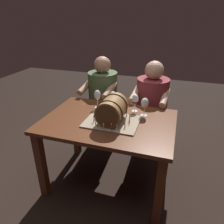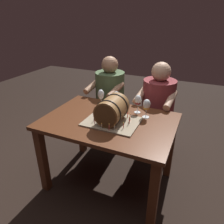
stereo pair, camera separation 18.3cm
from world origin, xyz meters
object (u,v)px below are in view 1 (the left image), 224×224
(wine_glass_empty, at_px, (97,95))
(dining_table, at_px, (109,131))
(barrel_cake, at_px, (112,111))
(wine_glass_red, at_px, (135,100))
(wine_glass_amber, at_px, (145,104))
(wine_glass_white, at_px, (113,98))
(person_seated_right, at_px, (151,112))
(person_seated_left, at_px, (103,106))

(wine_glass_empty, bearing_deg, dining_table, -49.31)
(barrel_cake, xyz_separation_m, wine_glass_red, (0.14, 0.28, 0.02))
(wine_glass_amber, relative_size, wine_glass_empty, 0.94)
(wine_glass_empty, bearing_deg, wine_glass_amber, -4.27)
(wine_glass_amber, height_order, wine_glass_white, wine_glass_white)
(person_seated_right, bearing_deg, person_seated_left, -180.00)
(wine_glass_amber, distance_m, person_seated_left, 0.83)
(dining_table, relative_size, wine_glass_amber, 6.61)
(wine_glass_white, height_order, person_seated_right, person_seated_right)
(wine_glass_red, relative_size, person_seated_left, 0.16)
(wine_glass_red, bearing_deg, person_seated_right, 75.14)
(person_seated_right, bearing_deg, dining_table, -114.03)
(person_seated_left, bearing_deg, wine_glass_empty, -76.33)
(dining_table, distance_m, wine_glass_white, 0.35)
(barrel_cake, relative_size, person_seated_left, 0.41)
(wine_glass_empty, xyz_separation_m, person_seated_left, (-0.11, 0.45, -0.32))
(wine_glass_empty, height_order, person_seated_right, person_seated_right)
(wine_glass_empty, bearing_deg, person_seated_right, 42.55)
(wine_glass_amber, height_order, person_seated_left, person_seated_left)
(wine_glass_empty, bearing_deg, person_seated_left, 103.67)
(barrel_cake, distance_m, wine_glass_white, 0.30)
(dining_table, height_order, person_seated_right, person_seated_right)
(dining_table, height_order, wine_glass_amber, wine_glass_amber)
(barrel_cake, height_order, wine_glass_empty, barrel_cake)
(wine_glass_amber, bearing_deg, person_seated_right, 89.09)
(barrel_cake, bearing_deg, person_seated_right, 70.04)
(dining_table, bearing_deg, person_seated_right, 65.97)
(wine_glass_empty, relative_size, person_seated_right, 0.17)
(dining_table, bearing_deg, wine_glass_red, 53.33)
(wine_glass_empty, xyz_separation_m, person_seated_right, (0.49, 0.45, -0.32))
(barrel_cake, height_order, wine_glass_red, barrel_cake)
(dining_table, xyz_separation_m, person_seated_right, (0.30, 0.67, -0.06))
(dining_table, height_order, barrel_cake, barrel_cake)
(barrel_cake, relative_size, wine_glass_amber, 2.64)
(wine_glass_white, height_order, person_seated_left, person_seated_left)
(wine_glass_amber, distance_m, person_seated_right, 0.58)
(wine_glass_empty, height_order, wine_glass_red, wine_glass_empty)
(dining_table, xyz_separation_m, wine_glass_red, (0.19, 0.25, 0.25))
(wine_glass_amber, bearing_deg, wine_glass_white, 167.68)
(wine_glass_amber, bearing_deg, barrel_cake, -138.78)
(wine_glass_amber, relative_size, person_seated_left, 0.15)
(barrel_cake, xyz_separation_m, wine_glass_amber, (0.25, 0.22, 0.01))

